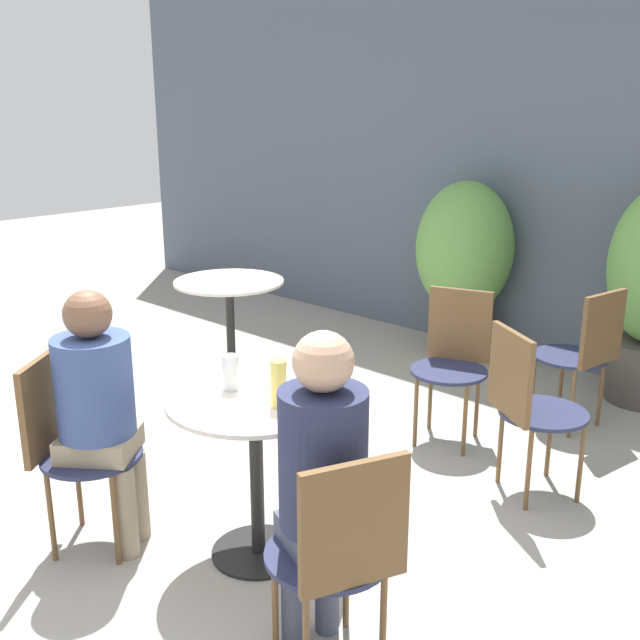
# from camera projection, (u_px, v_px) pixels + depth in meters

# --- Properties ---
(ground_plane) EXTENTS (20.00, 20.00, 0.00)m
(ground_plane) POSITION_uv_depth(u_px,v_px,m) (200.00, 562.00, 3.25)
(ground_plane) COLOR #9E998E
(storefront_wall) EXTENTS (10.00, 0.06, 3.00)m
(storefront_wall) POSITION_uv_depth(u_px,v_px,m) (580.00, 164.00, 5.26)
(storefront_wall) COLOR #4C5666
(storefront_wall) RESTS_ON ground_plane
(cafe_table_near) EXTENTS (0.74, 0.74, 0.74)m
(cafe_table_near) POSITION_uv_depth(u_px,v_px,m) (256.00, 438.00, 3.16)
(cafe_table_near) COLOR black
(cafe_table_near) RESTS_ON ground_plane
(cafe_table_far) EXTENTS (0.75, 0.75, 0.74)m
(cafe_table_far) POSITION_uv_depth(u_px,v_px,m) (230.00, 306.00, 5.17)
(cafe_table_far) COLOR black
(cafe_table_far) RESTS_ON ground_plane
(bistro_chair_0) EXTENTS (0.50, 0.50, 0.88)m
(bistro_chair_0) POSITION_uv_depth(u_px,v_px,m) (68.00, 436.00, 3.25)
(bistro_chair_0) COLOR #232847
(bistro_chair_0) RESTS_ON ground_plane
(bistro_chair_1) EXTENTS (0.49, 0.47, 0.88)m
(bistro_chair_1) POSITION_uv_depth(u_px,v_px,m) (340.00, 547.00, 2.44)
(bistro_chair_1) COLOR #232847
(bistro_chair_1) RESTS_ON ground_plane
(bistro_chair_2) EXTENTS (0.46, 0.48, 0.88)m
(bistro_chair_2) POSITION_uv_depth(u_px,v_px,m) (454.00, 351.00, 4.34)
(bistro_chair_2) COLOR #232847
(bistro_chair_2) RESTS_ON ground_plane
(bistro_chair_3) EXTENTS (0.46, 0.44, 0.88)m
(bistro_chair_3) POSITION_uv_depth(u_px,v_px,m) (585.00, 347.00, 4.42)
(bistro_chair_3) COLOR #232847
(bistro_chair_3) RESTS_ON ground_plane
(bistro_chair_4) EXTENTS (0.49, 0.50, 0.88)m
(bistro_chair_4) POSITION_uv_depth(u_px,v_px,m) (527.00, 398.00, 3.66)
(bistro_chair_4) COLOR #232847
(bistro_chair_4) RESTS_ON ground_plane
(seated_person_0) EXTENTS (0.42, 0.41, 1.18)m
(seated_person_0) POSITION_uv_depth(u_px,v_px,m) (98.00, 399.00, 3.19)
(seated_person_0) COLOR gray
(seated_person_0) RESTS_ON ground_plane
(seated_person_1) EXTENTS (0.36, 0.35, 1.23)m
(seated_person_1) POSITION_uv_depth(u_px,v_px,m) (322.00, 469.00, 2.52)
(seated_person_1) COLOR #42475B
(seated_person_1) RESTS_ON ground_plane
(beer_glass_0) EXTENTS (0.07, 0.07, 0.20)m
(beer_glass_0) POSITION_uv_depth(u_px,v_px,m) (278.00, 384.00, 2.99)
(beer_glass_0) COLOR #DBC65B
(beer_glass_0) RESTS_ON cafe_table_near
(beer_glass_1) EXTENTS (0.07, 0.07, 0.15)m
(beer_glass_1) POSITION_uv_depth(u_px,v_px,m) (230.00, 372.00, 3.18)
(beer_glass_1) COLOR silver
(beer_glass_1) RESTS_ON cafe_table_near
(potted_plant_0) EXTENTS (0.74, 0.74, 1.36)m
(potted_plant_0) POSITION_uv_depth(u_px,v_px,m) (464.00, 259.00, 5.71)
(potted_plant_0) COLOR brown
(potted_plant_0) RESTS_ON ground_plane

